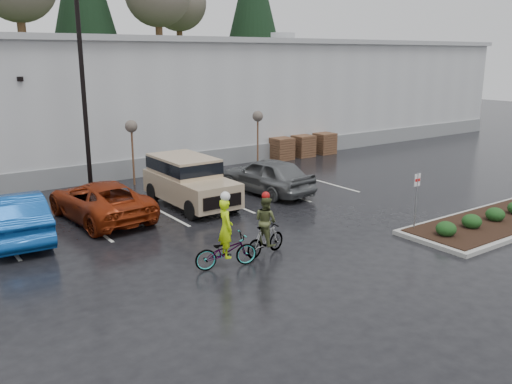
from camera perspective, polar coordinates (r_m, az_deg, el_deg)
ground at (r=17.68m, az=8.97°, el=-6.65°), size 120.00×120.00×0.00m
warehouse at (r=35.75m, az=-16.48°, el=9.54°), size 60.50×15.50×7.20m
wooded_ridge at (r=57.98m, az=-24.11°, el=9.87°), size 80.00×25.00×6.00m
lamppost at (r=24.92m, az=-17.88°, el=12.30°), size 0.50×1.00×9.22m
sapling_mid at (r=26.95m, az=-12.98°, el=6.40°), size 0.60×0.60×3.20m
sapling_east at (r=30.58m, az=0.18°, el=7.66°), size 0.60×0.60×3.20m
pallet_stack_a at (r=33.15m, az=2.70°, el=4.58°), size 1.20×1.20×1.35m
pallet_stack_b at (r=34.21m, az=4.95°, el=4.85°), size 1.20×1.20×1.35m
pallet_stack_c at (r=35.39m, az=7.18°, el=5.11°), size 1.20×1.20×1.35m
curb_island at (r=22.40m, az=23.79°, el=-3.00°), size 8.00×3.00×0.15m
mulch_bed at (r=22.38m, az=23.82°, el=-2.77°), size 7.60×2.60×0.04m
shrub_a at (r=19.87m, az=19.38°, el=-3.68°), size 0.70×0.70×0.52m
shrub_b at (r=21.07m, az=21.76°, el=-2.89°), size 0.70×0.70×0.52m
shrub_c at (r=22.31m, az=23.88°, el=-2.17°), size 0.70×0.70×0.52m
fire_lane_sign at (r=20.12m, az=16.52°, el=-0.29°), size 0.30×0.05×2.20m
car_blue at (r=20.51m, az=-24.09°, el=-2.34°), size 2.10×5.19×1.68m
car_red at (r=21.88m, az=-16.13°, el=-0.85°), size 2.95×5.66×1.52m
suv_tan at (r=22.98m, az=-6.89°, el=1.02°), size 2.20×5.10×2.06m
car_grey at (r=24.99m, az=1.15°, el=1.76°), size 2.53×5.13×1.68m
cyclist_hivis at (r=16.35m, az=-3.18°, el=-5.53°), size 2.06×1.09×2.37m
cyclist_olive at (r=17.31m, az=1.02°, el=-4.20°), size 1.67×0.84×2.10m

